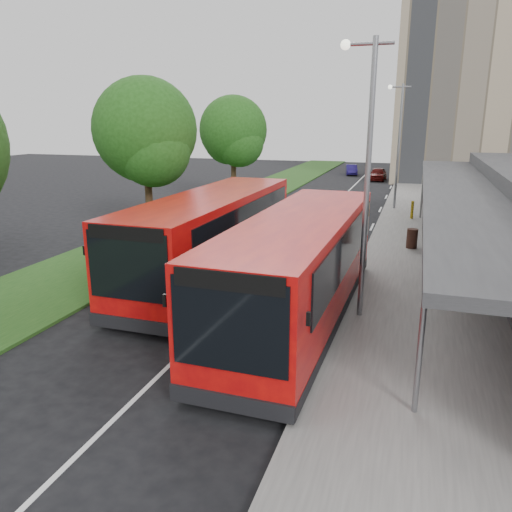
# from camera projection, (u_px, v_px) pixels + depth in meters

# --- Properties ---
(ground) EXTENTS (120.00, 120.00, 0.00)m
(ground) POSITION_uv_depth(u_px,v_px,m) (209.00, 327.00, 14.89)
(ground) COLOR black
(ground) RESTS_ON ground
(pavement) EXTENTS (5.00, 80.00, 0.15)m
(pavement) POSITION_uv_depth(u_px,v_px,m) (422.00, 216.00, 31.43)
(pavement) COLOR slate
(pavement) RESTS_ON ground
(grass_verge) EXTENTS (5.00, 80.00, 0.10)m
(grass_verge) POSITION_uv_depth(u_px,v_px,m) (229.00, 206.00, 35.29)
(grass_verge) COLOR #174215
(grass_verge) RESTS_ON ground
(lane_centre_line) EXTENTS (0.12, 70.00, 0.01)m
(lane_centre_line) POSITION_uv_depth(u_px,v_px,m) (312.00, 227.00, 28.64)
(lane_centre_line) COLOR silver
(lane_centre_line) RESTS_ON ground
(kerb_dashes) EXTENTS (0.12, 56.00, 0.01)m
(kerb_dashes) POSITION_uv_depth(u_px,v_px,m) (377.00, 217.00, 31.33)
(kerb_dashes) COLOR silver
(kerb_dashes) RESTS_ON ground
(tree_mid) EXTENTS (4.96, 4.96, 7.97)m
(tree_mid) POSITION_uv_depth(u_px,v_px,m) (146.00, 137.00, 23.90)
(tree_mid) COLOR #2F2113
(tree_mid) RESTS_ON ground
(tree_far) EXTENTS (4.74, 4.74, 7.61)m
(tree_far) POSITION_uv_depth(u_px,v_px,m) (233.00, 135.00, 34.96)
(tree_far) COLOR #2F2113
(tree_far) RESTS_ON ground
(lamp_post_near) EXTENTS (1.44, 0.28, 8.00)m
(lamp_post_near) POSITION_uv_depth(u_px,v_px,m) (365.00, 165.00, 14.24)
(lamp_post_near) COLOR gray
(lamp_post_near) RESTS_ON pavement
(lamp_post_far) EXTENTS (1.44, 0.28, 8.00)m
(lamp_post_far) POSITION_uv_depth(u_px,v_px,m) (398.00, 139.00, 32.58)
(lamp_post_far) COLOR gray
(lamp_post_far) RESTS_ON pavement
(bus_main) EXTENTS (3.15, 11.53, 3.25)m
(bus_main) POSITION_uv_depth(u_px,v_px,m) (300.00, 268.00, 15.00)
(bus_main) COLOR red
(bus_main) RESTS_ON ground
(bus_second) EXTENTS (3.14, 11.61, 3.28)m
(bus_second) POSITION_uv_depth(u_px,v_px,m) (212.00, 237.00, 18.89)
(bus_second) COLOR red
(bus_second) RESTS_ON ground
(litter_bin) EXTENTS (0.65, 0.65, 0.90)m
(litter_bin) POSITION_uv_depth(u_px,v_px,m) (412.00, 238.00, 23.27)
(litter_bin) COLOR #331C14
(litter_bin) RESTS_ON pavement
(bollard) EXTENTS (0.18, 0.18, 1.07)m
(bollard) POSITION_uv_depth(u_px,v_px,m) (412.00, 210.00, 30.07)
(bollard) COLOR yellow
(bollard) RESTS_ON pavement
(car_near) EXTENTS (1.62, 3.82, 1.29)m
(car_near) POSITION_uv_depth(u_px,v_px,m) (378.00, 174.00, 49.97)
(car_near) COLOR #500C0B
(car_near) RESTS_ON ground
(car_far) EXTENTS (1.73, 3.47, 1.09)m
(car_far) POSITION_uv_depth(u_px,v_px,m) (351.00, 170.00, 54.99)
(car_far) COLOR navy
(car_far) RESTS_ON ground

